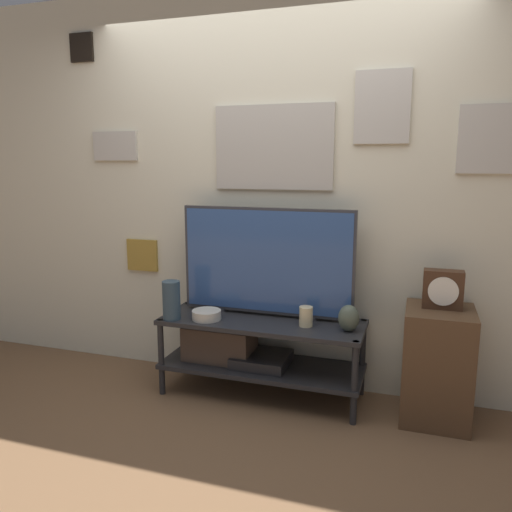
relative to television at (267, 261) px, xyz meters
name	(u,v)px	position (x,y,z in m)	size (l,w,h in m)	color
ground_plane	(248,413)	(0.00, -0.38, -0.89)	(12.00, 12.00, 0.00)	brown
wall_back	(275,190)	(0.00, 0.18, 0.46)	(6.40, 0.08, 2.70)	beige
media_console	(246,346)	(-0.11, -0.10, -0.57)	(1.34, 0.47, 0.52)	#232326
television	(267,261)	(0.00, 0.00, 0.00)	(1.17, 0.05, 0.73)	#333338
vase_wide_bowl	(207,315)	(-0.35, -0.20, -0.34)	(0.19, 0.19, 0.06)	beige
vase_tall_ceramic	(171,300)	(-0.57, -0.27, -0.25)	(0.12, 0.12, 0.26)	#2D4251
vase_urn_stoneware	(349,318)	(0.57, -0.14, -0.29)	(0.13, 0.11, 0.17)	#4C5647
candle_jar	(306,316)	(0.30, -0.13, -0.31)	(0.09, 0.09, 0.13)	beige
side_table	(437,365)	(1.10, -0.08, -0.55)	(0.39, 0.43, 0.69)	#513823
mantel_clock	(443,289)	(1.10, -0.05, -0.09)	(0.23, 0.11, 0.23)	#422819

